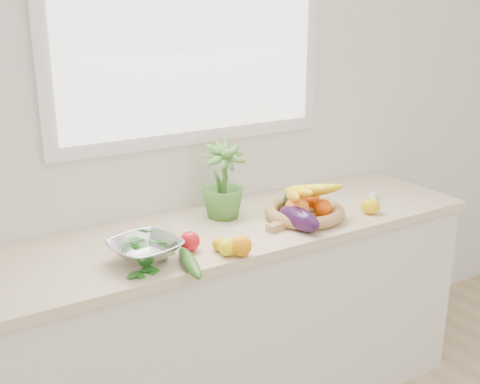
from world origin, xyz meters
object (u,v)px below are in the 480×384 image
colander_with_spinach (145,245)px  fruit_basket (304,207)px  eggplant (299,219)px  cucumber (190,263)px  apple (190,241)px  potted_herb (223,181)px

colander_with_spinach → fruit_basket: bearing=4.1°
eggplant → cucumber: eggplant is taller
apple → cucumber: size_ratio=0.29×
eggplant → cucumber: 0.57m
cucumber → potted_herb: potted_herb is taller
fruit_basket → colander_with_spinach: size_ratio=1.39×
eggplant → colander_with_spinach: (-0.66, 0.03, 0.02)m
eggplant → potted_herb: bearing=123.2°
fruit_basket → potted_herb: bearing=144.8°
potted_herb → colander_with_spinach: 0.55m
eggplant → cucumber: (-0.56, -0.10, -0.02)m
apple → potted_herb: 0.41m
eggplant → fruit_basket: fruit_basket is taller
apple → colander_with_spinach: bearing=-179.2°
colander_with_spinach → cucumber: bearing=-51.7°
potted_herb → fruit_basket: 0.37m
apple → eggplant: bearing=-4.3°
apple → cucumber: 0.16m
eggplant → fruit_basket: size_ratio=0.56×
cucumber → potted_herb: (0.37, 0.39, 0.14)m
cucumber → fruit_basket: 0.68m
fruit_basket → colander_with_spinach: 0.76m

